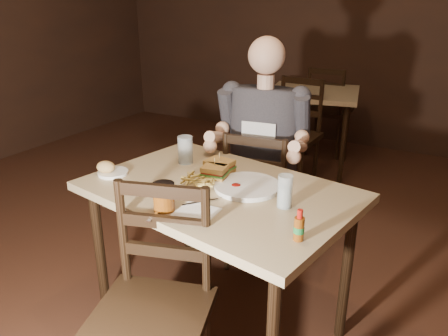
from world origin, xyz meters
The scene contains 23 objects.
room_shell centered at (0.00, 0.00, 1.40)m, with size 7.00×7.00×7.00m.
main_table centered at (0.23, 0.15, 0.69)m, with size 1.31×0.99×0.77m.
bg_table centered at (-0.11, 2.50, 0.68)m, with size 0.95×0.95×0.77m.
chair_far centered at (0.16, 0.78, 0.44)m, with size 0.41×0.45×0.89m, color black, non-canonical shape.
chair_near centered at (0.25, -0.41, 0.46)m, with size 0.43×0.47×0.93m, color black, non-canonical shape.
bg_chair_far centered at (-0.11, 3.05, 0.46)m, with size 0.43×0.47×0.92m, color black, non-canonical shape.
bg_chair_near centered at (-0.11, 1.95, 0.47)m, with size 0.44×0.48×0.94m, color black, non-canonical shape.
diner centered at (0.17, 0.74, 0.92)m, with size 0.54×0.42×0.93m, color #333136, non-canonical shape.
dinner_plate centered at (0.34, 0.20, 0.78)m, with size 0.29×0.29×0.02m, color white.
sandwich_left centered at (0.15, 0.28, 0.84)m, with size 0.13×0.10×0.10m, color tan, non-canonical shape.
sandwich_right centered at (0.17, 0.21, 0.84)m, with size 0.11×0.09×0.10m, color tan, non-canonical shape.
fries_pile centered at (0.13, 0.13, 0.80)m, with size 0.23×0.16×0.04m, color tan, non-canonical shape.
ketchup_dollop centered at (0.30, 0.17, 0.79)m, with size 0.04×0.04×0.01m, color maroon.
glass_left centered at (-0.09, 0.34, 0.84)m, with size 0.08×0.08×0.14m, color silver.
glass_right centered at (0.56, 0.12, 0.84)m, with size 0.06×0.06×0.14m, color silver.
hot_sauce centered at (0.70, -0.11, 0.83)m, with size 0.04×0.04×0.12m, color brown, non-canonical shape.
salt_shaker centered at (0.35, -0.16, 0.80)m, with size 0.04×0.04×0.06m, color white, non-canonical shape.
syrup_dispenser centered at (0.14, -0.15, 0.83)m, with size 0.09×0.09×0.12m, color brown, non-canonical shape.
napkin centered at (0.27, -0.11, 0.77)m, with size 0.16×0.15×0.00m, color white.
knife centered at (0.13, -0.17, 0.78)m, with size 0.01×0.22×0.01m, color silver.
fork centered at (0.24, -0.03, 0.78)m, with size 0.01×0.16×0.00m, color silver.
side_plate centered at (-0.31, 0.03, 0.78)m, with size 0.14×0.14×0.01m, color white.
bread_roll centered at (-0.33, 0.02, 0.81)m, with size 0.10×0.08×0.06m, color tan.
Camera 1 is at (1.14, -1.42, 1.58)m, focal length 35.00 mm.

